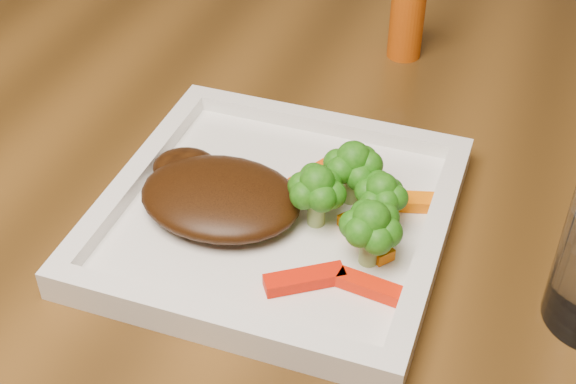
% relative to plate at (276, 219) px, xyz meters
% --- Properties ---
extents(plate, '(0.27, 0.27, 0.01)m').
position_rel_plate_xyz_m(plate, '(0.00, 0.00, 0.00)').
color(plate, white).
rests_on(plate, dining_table).
extents(steak, '(0.13, 0.10, 0.03)m').
position_rel_plate_xyz_m(steak, '(-0.04, -0.01, 0.02)').
color(steak, '#381C08').
rests_on(steak, plate).
extents(broccoli_0, '(0.06, 0.06, 0.07)m').
position_rel_plate_xyz_m(broccoli_0, '(0.05, 0.04, 0.04)').
color(broccoli_0, '#2F6210').
rests_on(broccoli_0, plate).
extents(broccoli_1, '(0.05, 0.05, 0.06)m').
position_rel_plate_xyz_m(broccoli_1, '(0.08, 0.01, 0.04)').
color(broccoli_1, '#207313').
rests_on(broccoli_1, plate).
extents(broccoli_2, '(0.06, 0.06, 0.06)m').
position_rel_plate_xyz_m(broccoli_2, '(0.08, -0.03, 0.04)').
color(broccoli_2, '#1F5D0F').
rests_on(broccoli_2, plate).
extents(broccoli_3, '(0.06, 0.06, 0.06)m').
position_rel_plate_xyz_m(broccoli_3, '(0.03, -0.00, 0.04)').
color(broccoli_3, '#206611').
rests_on(broccoli_3, plate).
extents(carrot_0, '(0.06, 0.05, 0.01)m').
position_rel_plate_xyz_m(carrot_0, '(0.05, -0.07, 0.01)').
color(carrot_0, red).
rests_on(carrot_0, plate).
extents(carrot_1, '(0.05, 0.02, 0.01)m').
position_rel_plate_xyz_m(carrot_1, '(0.09, -0.06, 0.01)').
color(carrot_1, red).
rests_on(carrot_1, plate).
extents(carrot_3, '(0.06, 0.03, 0.01)m').
position_rel_plate_xyz_m(carrot_3, '(0.10, 0.04, 0.01)').
color(carrot_3, orange).
rests_on(carrot_3, plate).
extents(carrot_4, '(0.04, 0.06, 0.01)m').
position_rel_plate_xyz_m(carrot_4, '(0.02, 0.05, 0.01)').
color(carrot_4, '#EE4A03').
rests_on(carrot_4, plate).
extents(carrot_5, '(0.05, 0.05, 0.01)m').
position_rel_plate_xyz_m(carrot_5, '(0.08, -0.01, 0.01)').
color(carrot_5, '#C95E03').
rests_on(carrot_5, plate).
extents(spice_shaker, '(0.05, 0.05, 0.09)m').
position_rel_plate_xyz_m(spice_shaker, '(0.04, 0.30, 0.04)').
color(spice_shaker, '#BB4A0A').
rests_on(spice_shaker, dining_table).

